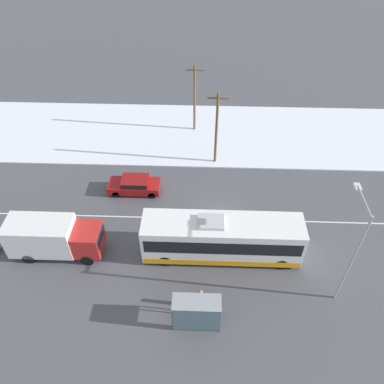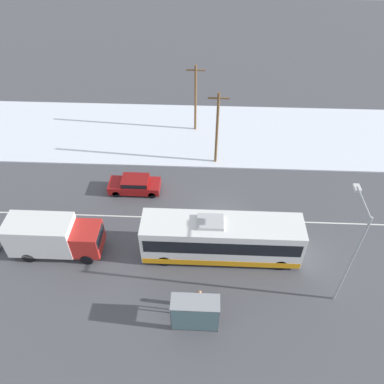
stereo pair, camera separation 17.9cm
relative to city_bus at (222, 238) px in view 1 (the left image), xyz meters
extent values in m
plane|color=#4C4C51|center=(0.13, 3.45, -1.72)|extent=(120.00, 120.00, 0.00)
cube|color=silver|center=(0.13, 15.56, -1.66)|extent=(80.00, 11.17, 0.12)
cube|color=silver|center=(0.13, 3.45, -1.71)|extent=(60.00, 0.12, 0.00)
cube|color=white|center=(0.00, 0.00, 0.06)|extent=(11.14, 2.55, 3.00)
cube|color=black|center=(0.00, 0.00, 0.42)|extent=(10.70, 2.57, 1.14)
cube|color=orange|center=(0.00, 0.00, -1.17)|extent=(11.03, 2.57, 0.54)
cube|color=#B2B2B2|center=(-0.83, 0.00, 1.68)|extent=(1.80, 1.40, 0.24)
cylinder|color=black|center=(4.17, -1.14, -1.22)|extent=(1.00, 0.28, 1.00)
cylinder|color=black|center=(4.17, 1.13, -1.22)|extent=(1.00, 0.28, 1.00)
cylinder|color=black|center=(-3.97, -1.14, -1.22)|extent=(1.00, 0.28, 1.00)
cylinder|color=black|center=(-3.97, 1.13, -1.22)|extent=(1.00, 0.28, 1.00)
cube|color=silver|center=(-12.75, -0.25, 0.04)|extent=(4.65, 2.30, 2.53)
cube|color=red|center=(-9.48, -0.25, -0.23)|extent=(1.90, 2.18, 1.97)
cube|color=black|center=(-8.55, -0.25, 0.16)|extent=(0.06, 1.95, 0.87)
cylinder|color=black|center=(-9.48, -1.27, -1.27)|extent=(0.90, 0.26, 0.90)
cylinder|color=black|center=(-9.48, 0.77, -1.27)|extent=(0.90, 0.26, 0.90)
cylinder|color=black|center=(-13.68, -1.27, -1.27)|extent=(0.90, 0.26, 0.90)
cylinder|color=black|center=(-13.68, 0.77, -1.27)|extent=(0.90, 0.26, 0.90)
cube|color=maroon|center=(-7.29, 6.52, -1.13)|extent=(4.36, 1.80, 0.72)
cube|color=maroon|center=(-7.18, 6.52, -0.54)|extent=(2.27, 1.66, 0.47)
cube|color=black|center=(-7.18, 6.52, -0.53)|extent=(2.08, 1.69, 0.37)
cylinder|color=black|center=(-8.77, 5.73, -1.40)|extent=(0.64, 0.22, 0.64)
cylinder|color=black|center=(-8.77, 7.31, -1.40)|extent=(0.64, 0.22, 0.64)
cylinder|color=black|center=(-5.71, 5.73, -1.40)|extent=(0.64, 0.22, 0.64)
cylinder|color=black|center=(-5.71, 7.31, -1.40)|extent=(0.64, 0.22, 0.64)
cylinder|color=#23232D|center=(-1.53, -4.34, -1.31)|extent=(0.12, 0.12, 0.81)
cylinder|color=#23232D|center=(-1.29, -4.34, -1.31)|extent=(0.12, 0.12, 0.81)
cube|color=maroon|center=(-1.41, -4.34, -0.57)|extent=(0.42, 0.23, 0.67)
sphere|color=tan|center=(-1.41, -4.34, -0.09)|extent=(0.28, 0.28, 0.28)
cylinder|color=maroon|center=(-1.67, -4.34, -0.61)|extent=(0.11, 0.11, 0.64)
cylinder|color=maroon|center=(-1.14, -4.34, -0.61)|extent=(0.11, 0.11, 0.64)
cube|color=gray|center=(-1.63, -5.46, 0.65)|extent=(2.92, 1.20, 0.06)
cube|color=slate|center=(-1.63, -6.04, -0.52)|extent=(2.80, 0.04, 2.16)
cylinder|color=#474C51|center=(-3.05, -4.90, -0.55)|extent=(0.08, 0.08, 2.34)
cylinder|color=#474C51|center=(-0.21, -4.90, -0.55)|extent=(0.08, 0.08, 2.34)
cylinder|color=#474C51|center=(-3.05, -6.02, -0.55)|extent=(0.08, 0.08, 2.34)
cylinder|color=#474C51|center=(-0.21, -6.02, -0.55)|extent=(0.08, 0.08, 2.34)
cylinder|color=#9EA3A8|center=(7.47, -3.37, 2.18)|extent=(0.14, 0.14, 7.80)
cylinder|color=#9EA3A8|center=(7.47, -2.10, 5.93)|extent=(0.10, 2.54, 0.10)
cube|color=silver|center=(7.47, -0.83, 5.86)|extent=(0.36, 0.60, 0.16)
cylinder|color=brown|center=(-0.34, 10.89, 1.88)|extent=(0.24, 0.24, 7.20)
cube|color=brown|center=(-0.34, 10.89, 4.98)|extent=(1.80, 0.12, 0.12)
cylinder|color=brown|center=(-2.45, 16.32, 1.83)|extent=(0.24, 0.24, 7.09)
cube|color=brown|center=(-2.45, 16.32, 4.88)|extent=(1.80, 0.12, 0.12)
camera|label=1|loc=(-1.48, -17.17, 20.24)|focal=35.00mm
camera|label=2|loc=(-1.30, -17.16, 20.24)|focal=35.00mm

